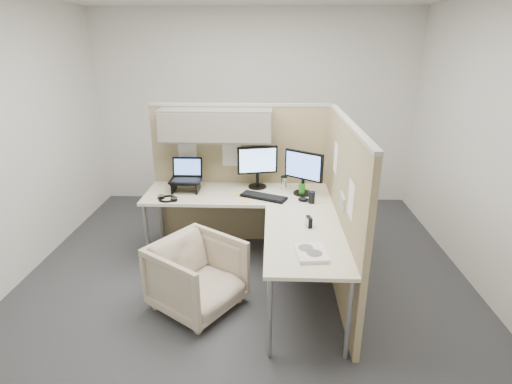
{
  "coord_description": "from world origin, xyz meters",
  "views": [
    {
      "loc": [
        0.24,
        -3.47,
        2.25
      ],
      "look_at": [
        0.1,
        0.25,
        0.85
      ],
      "focal_mm": 28.0,
      "sensor_mm": 36.0,
      "label": 1
    }
  ],
  "objects_px": {
    "desk": "(258,212)",
    "monitor_left": "(257,164)",
    "office_chair": "(197,273)",
    "keyboard": "(264,197)"
  },
  "relations": [
    {
      "from": "desk",
      "to": "monitor_left",
      "type": "distance_m",
      "value": 0.67
    },
    {
      "from": "office_chair",
      "to": "keyboard",
      "type": "distance_m",
      "value": 1.1
    },
    {
      "from": "office_chair",
      "to": "keyboard",
      "type": "relative_size",
      "value": 1.44
    },
    {
      "from": "monitor_left",
      "to": "keyboard",
      "type": "distance_m",
      "value": 0.42
    },
    {
      "from": "office_chair",
      "to": "monitor_left",
      "type": "bearing_deg",
      "value": 12.11
    },
    {
      "from": "office_chair",
      "to": "keyboard",
      "type": "bearing_deg",
      "value": 1.19
    },
    {
      "from": "desk",
      "to": "monitor_left",
      "type": "relative_size",
      "value": 4.29
    },
    {
      "from": "monitor_left",
      "to": "keyboard",
      "type": "height_order",
      "value": "monitor_left"
    },
    {
      "from": "monitor_left",
      "to": "desk",
      "type": "bearing_deg",
      "value": -100.19
    },
    {
      "from": "monitor_left",
      "to": "keyboard",
      "type": "bearing_deg",
      "value": -89.5
    }
  ]
}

